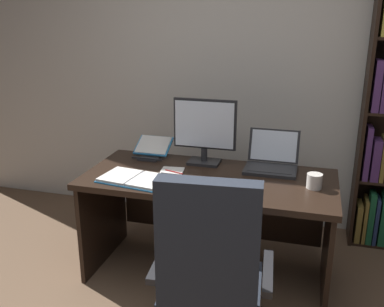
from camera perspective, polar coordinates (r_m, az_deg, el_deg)
The scene contains 12 objects.
wall_back at distance 3.65m, azimuth 8.08°, elevation 12.28°, with size 5.67×0.12×2.80m, color beige.
desk at distance 2.99m, azimuth 2.51°, elevation -6.07°, with size 1.64×0.75×0.73m.
office_chair at distance 2.27m, azimuth 2.40°, elevation -17.11°, with size 0.64×0.60×1.06m.
monitor at distance 3.03m, azimuth 1.66°, elevation 2.86°, with size 0.45×0.16×0.46m.
laptop at distance 3.01m, azimuth 10.40°, elevation -1.05°, with size 0.35×0.32×0.25m.
keyboard at distance 2.73m, azimuth -0.44°, elevation -3.68°, with size 0.42×0.15×0.02m, color #232326.
computer_mouse at distance 2.67m, azimuth 5.77°, elevation -4.16°, with size 0.06×0.10×0.04m, color #232326.
reading_stand_with_book at distance 3.24m, azimuth -5.20°, elevation 0.73°, with size 0.26×0.25×0.13m.
open_binder at distance 2.80m, azimuth -7.54°, elevation -3.31°, with size 0.47×0.32×0.02m.
notepad at distance 2.90m, azimuth -2.74°, elevation -2.54°, with size 0.15×0.21×0.01m, color silver.
pen at distance 2.89m, azimuth -2.37°, elevation -2.42°, with size 0.01×0.01×0.14m, color maroon.
coffee_mug at distance 2.75m, azimuth 15.77°, elevation -3.50°, with size 0.09×0.09×0.09m, color silver.
Camera 1 is at (0.50, -1.53, 1.76)m, focal length 40.66 mm.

